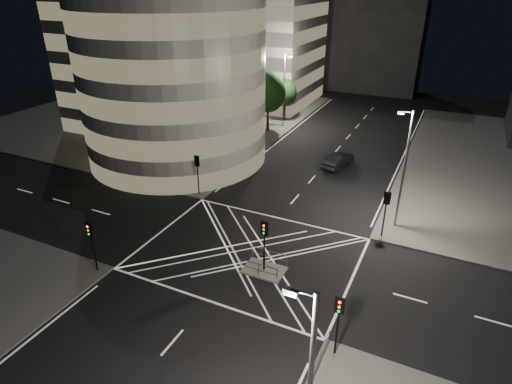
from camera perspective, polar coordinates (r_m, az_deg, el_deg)
The scene contains 22 objects.
ground at distance 33.37m, azimuth -1.00°, elevation -8.18°, with size 120.00×120.00×0.00m, color black.
sidewalk_far_left at distance 68.67m, azimuth -12.88°, elevation 9.97°, with size 42.00×42.00×0.15m, color #585653.
central_island at distance 31.53m, azimuth 1.07°, elevation -10.37°, with size 3.00×2.00×0.15m, color slate.
office_tower_curved at distance 54.77m, azimuth -12.51°, elevation 19.38°, with size 30.00×29.00×27.20m.
office_block_rear at distance 75.21m, azimuth -1.86°, elevation 20.63°, with size 24.00×16.00×22.00m, color #9C9A94.
building_far_end at distance 84.65m, azimuth 15.10°, elevation 19.01°, with size 18.00×8.00×18.00m, color black.
tree_a at distance 43.15m, azimuth -8.26°, elevation 6.20°, with size 4.48×4.48×6.60m.
tree_b at distance 47.70m, azimuth -4.35°, elevation 9.45°, with size 4.44×4.44×7.41m.
tree_c at distance 52.80m, azimuth -1.09°, elevation 11.09°, with size 3.85×3.85×6.95m.
tree_d at distance 57.88m, azimuth 1.64°, elevation 13.18°, with size 4.68×4.68×8.11m.
tree_e at distance 63.59m, azimuth 3.89°, elevation 13.05°, with size 3.40×3.40×5.97m.
traffic_signal_fl at distance 41.04m, azimuth -7.82°, elevation 3.24°, with size 0.55×0.22×4.00m.
traffic_signal_nl at distance 31.93m, azimuth -21.13°, elevation -5.74°, with size 0.55×0.22×4.00m.
traffic_signal_fr at distance 35.35m, azimuth 16.94°, elevation -1.78°, with size 0.55×0.22×4.00m.
traffic_signal_nr at distance 24.19m, azimuth 10.97°, elevation -15.85°, with size 0.55×0.22×4.00m.
traffic_signal_island at distance 29.91m, azimuth 1.12°, elevation -6.03°, with size 0.55×0.22×4.00m.
street_lamp_left_near at distance 44.56m, azimuth -5.09°, elevation 8.90°, with size 1.25×0.25×10.00m.
street_lamp_left_far at distance 60.18m, azimuth 3.79°, elevation 13.64°, with size 1.25×0.25×10.00m.
street_lamp_right_far at distance 36.19m, azimuth 19.09°, elevation 3.20°, with size 1.25×0.25×10.00m.
railing_island_south at distance 30.50m, azimuth 0.37°, elevation -10.35°, with size 2.80×0.06×1.10m, color slate.
railing_island_north at distance 31.83m, azimuth 1.76°, elevation -8.59°, with size 2.80×0.06×1.10m, color slate.
sedan at distance 48.78m, azimuth 10.88°, elevation 4.19°, with size 1.69×4.84×1.59m, color black.
Camera 1 is at (12.34, -24.44, 19.08)m, focal length 30.00 mm.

